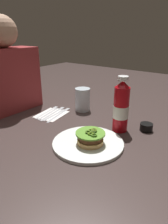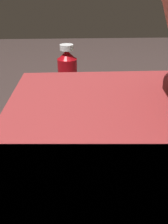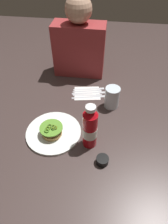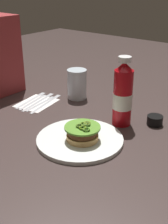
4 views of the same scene
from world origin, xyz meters
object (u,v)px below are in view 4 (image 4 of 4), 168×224
Objects in this scene: burger_sandwich at (82,133)px; napkin at (37,103)px; steak_knife at (33,98)px; table_knife at (40,100)px; dinner_plate at (80,139)px; ketchup_bottle at (123,95)px; fork_utensil at (43,102)px; water_glass at (77,84)px; butter_knife at (48,102)px; spoon_utensil at (37,99)px; condiment_cup at (155,120)px.

burger_sandwich reaches higher than napkin.
table_knife is at bearing -78.50° from steak_knife.
dinner_plate is 1.29× the size of table_knife.
fork_utensil is at bearing 95.95° from ketchup_bottle.
water_glass is at bearing 42.31° from burger_sandwich.
butter_knife is 0.06m from spoon_utensil.
burger_sandwich is at bearing -114.72° from fork_utensil.
condiment_cup is 0.26× the size of butter_knife.
ketchup_bottle is (0.19, -0.04, 0.10)m from dinner_plate.
butter_knife is (0.16, 0.30, -0.00)m from dinner_plate.
fork_utensil is (0.15, 0.32, -0.00)m from dinner_plate.
napkin is 0.05m from butter_knife.
condiment_cup reaches higher than fork_utensil.
condiment_cup is at bearing -93.68° from water_glass.
burger_sandwich is 0.53× the size of table_knife.
butter_knife and fork_utensil have the same top height.
dinner_plate reaches higher than fork_utensil.
dinner_plate is at bearing -115.11° from fork_utensil.
butter_knife is (0.16, 0.32, -0.03)m from burger_sandwich.
burger_sandwich reaches higher than dinner_plate.
burger_sandwich is 0.39m from table_knife.
fork_utensil is 0.02m from table_knife.
condiment_cup is at bearing -74.87° from napkin.
table_knife is at bearing 11.89° from napkin.
water_glass reaches higher than steak_knife.
steak_knife is (-0.13, 0.14, -0.06)m from water_glass.
spoon_utensil is 0.92× the size of steak_knife.
condiment_cup is at bearing -78.36° from spoon_utensil.
dinner_plate is 1.52× the size of spoon_utensil.
steak_knife reaches higher than napkin.
steak_knife is at bearing 100.57° from butter_knife.
condiment_cup is at bearing -54.56° from ketchup_bottle.
ketchup_bottle is 0.15m from condiment_cup.
ketchup_bottle is at bearing -7.13° from burger_sandwich.
spoon_utensil is at bearing 45.50° from napkin.
burger_sandwich is (-0.00, -0.01, 0.03)m from dinner_plate.
water_glass is 0.63× the size of steak_knife.
spoon_utensil is (0.16, 0.37, -0.03)m from burger_sandwich.
burger_sandwich is at bearing 172.87° from ketchup_bottle.
water_glass is at bearing 86.32° from condiment_cup.
spoon_utensil is (0.02, 0.03, 0.00)m from napkin.
dinner_plate is at bearing -114.32° from table_knife.
spoon_utensil is at bearing 101.64° from condiment_cup.
spoon_utensil is at bearing 67.33° from burger_sandwich.
butter_knife is 0.02m from fork_utensil.
butter_knife is at bearing -53.79° from fork_utensil.
burger_sandwich is 0.63× the size of fork_utensil.
burger_sandwich is at bearing -137.69° from water_glass.
napkin is at bearing 98.93° from ketchup_bottle.
butter_knife is at bearing -80.37° from table_knife.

